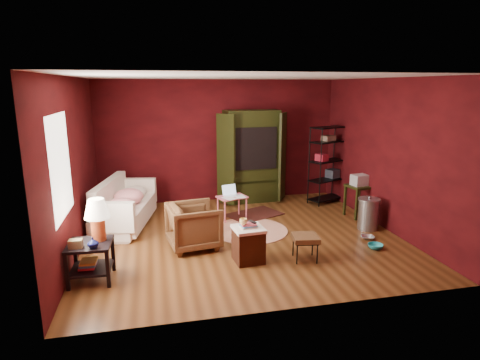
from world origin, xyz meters
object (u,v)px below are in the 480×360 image
at_px(hamper, 248,244).
at_px(wire_shelving, 328,161).
at_px(sofa, 123,207).
at_px(side_table, 94,232).
at_px(laptop_desk, 232,199).
at_px(armchair, 194,224).
at_px(tv_armoire, 251,154).

relative_size(hamper, wire_shelving, 0.36).
height_order(sofa, side_table, side_table).
bearing_deg(sofa, laptop_desk, -79.58).
xyz_separation_m(sofa, laptop_desk, (2.13, -0.06, 0.06)).
bearing_deg(hamper, laptop_desk, 85.84).
relative_size(armchair, wire_shelving, 0.47).
relative_size(armchair, tv_armoire, 0.39).
xyz_separation_m(armchair, side_table, (-1.46, -0.83, 0.28)).
relative_size(armchair, laptop_desk, 1.19).
bearing_deg(wire_shelving, side_table, -172.76).
relative_size(armchair, side_table, 0.72).
xyz_separation_m(armchair, wire_shelving, (3.30, 2.03, 0.56)).
height_order(hamper, tv_armoire, tv_armoire).
height_order(side_table, tv_armoire, tv_armoire).
height_order(laptop_desk, wire_shelving, wire_shelving).
relative_size(side_table, wire_shelving, 0.65).
bearing_deg(armchair, hamper, -143.00).
bearing_deg(hamper, tv_armoire, 75.42).
bearing_deg(wire_shelving, armchair, -172.11).
bearing_deg(wire_shelving, sofa, 164.79).
bearing_deg(tv_armoire, wire_shelving, -21.03).
distance_m(tv_armoire, wire_shelving, 1.77).
xyz_separation_m(armchair, tv_armoire, (1.62, 2.56, 0.69)).
bearing_deg(tv_armoire, laptop_desk, -122.93).
bearing_deg(laptop_desk, armchair, -141.32).
relative_size(sofa, laptop_desk, 2.76).
bearing_deg(laptop_desk, hamper, -110.45).
height_order(hamper, wire_shelving, wire_shelving).
bearing_deg(wire_shelving, tv_armoire, 138.81).
relative_size(sofa, armchair, 2.32).
distance_m(sofa, wire_shelving, 4.61).
bearing_deg(laptop_desk, tv_armoire, 44.40).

